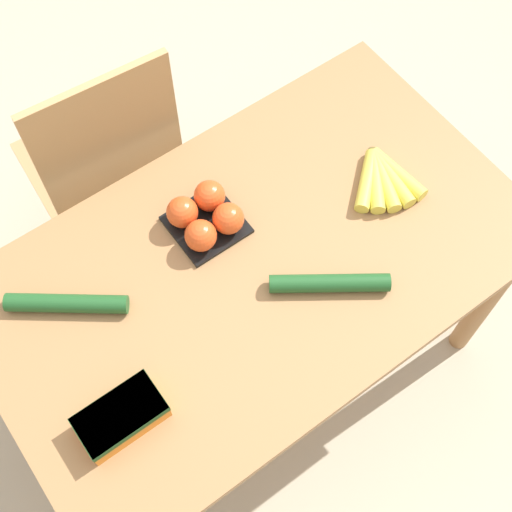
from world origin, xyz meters
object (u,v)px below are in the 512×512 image
Objects in this scene: banana_bunch at (383,178)px; tomato_pack at (205,217)px; cucumber_near at (67,303)px; carrot_bag at (121,416)px; cucumber_far at (330,283)px; chair at (108,169)px.

banana_bunch is 0.45m from tomato_pack.
tomato_pack is at bearing -1.03° from cucumber_near.
carrot_bag is (-0.41, -0.29, -0.01)m from tomato_pack.
banana_bunch is 0.33m from cucumber_far.
banana_bunch is 0.75× the size of cucumber_far.
chair is 4.02× the size of cucumber_near.
chair is 0.53m from tomato_pack.
cucumber_near and cucumber_far have the same top height.
banana_bunch is at bearing 9.27° from carrot_bag.
chair is 0.60m from cucumber_near.
tomato_pack is 0.33m from cucumber_far.
tomato_pack reaches higher than carrot_bag.
carrot_bag reaches higher than banana_bunch.
cucumber_near is 0.60m from cucumber_far.
cucumber_far is at bearing -65.71° from tomato_pack.
tomato_pack is at bearing 160.03° from banana_bunch.
cucumber_far is (0.51, -0.31, 0.00)m from cucumber_near.
cucumber_far is (0.55, -0.01, -0.01)m from carrot_bag.
cucumber_far is at bearing -152.79° from banana_bunch.
carrot_bag is at bearing 178.73° from cucumber_far.
carrot_bag is at bearing 68.99° from chair.
tomato_pack reaches higher than banana_bunch.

